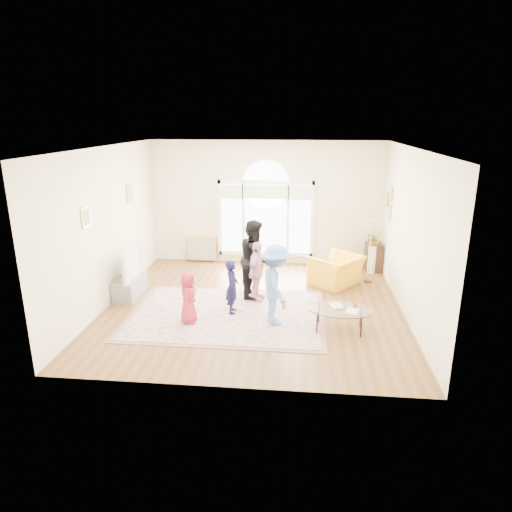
# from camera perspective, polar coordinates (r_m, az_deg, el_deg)

# --- Properties ---
(ground) EXTENTS (6.00, 6.00, 0.00)m
(ground) POSITION_cam_1_polar(r_m,az_deg,el_deg) (9.50, -0.28, -6.24)
(ground) COLOR brown
(ground) RESTS_ON ground
(room_shell) EXTENTS (6.00, 6.00, 6.00)m
(room_shell) POSITION_cam_1_polar(r_m,az_deg,el_deg) (11.75, 1.21, 6.29)
(room_shell) COLOR beige
(room_shell) RESTS_ON ground
(area_rug) EXTENTS (3.60, 2.60, 0.02)m
(area_rug) POSITION_cam_1_polar(r_m,az_deg,el_deg) (9.10, -3.65, -7.28)
(area_rug) COLOR beige
(area_rug) RESTS_ON ground
(rug_border) EXTENTS (3.80, 2.80, 0.01)m
(rug_border) POSITION_cam_1_polar(r_m,az_deg,el_deg) (9.10, -3.65, -7.31)
(rug_border) COLOR #925C5E
(rug_border) RESTS_ON ground
(tv_console) EXTENTS (0.45, 1.00, 0.42)m
(tv_console) POSITION_cam_1_polar(r_m,az_deg,el_deg) (10.32, -15.49, -3.69)
(tv_console) COLOR gray
(tv_console) RESTS_ON ground
(television) EXTENTS (0.17, 1.10, 0.63)m
(television) POSITION_cam_1_polar(r_m,az_deg,el_deg) (10.15, -15.68, -0.92)
(television) COLOR black
(television) RESTS_ON tv_console
(coffee_table) EXTENTS (1.29, 0.90, 0.54)m
(coffee_table) POSITION_cam_1_polar(r_m,az_deg,el_deg) (8.45, 10.44, -6.61)
(coffee_table) COLOR silver
(coffee_table) RESTS_ON ground
(armchair) EXTENTS (1.41, 1.43, 0.70)m
(armchair) POSITION_cam_1_polar(r_m,az_deg,el_deg) (10.69, 9.98, -1.81)
(armchair) COLOR yellow
(armchair) RESTS_ON ground
(side_cabinet) EXTENTS (0.40, 0.50, 0.70)m
(side_cabinet) POSITION_cam_1_polar(r_m,az_deg,el_deg) (11.93, 14.47, -0.11)
(side_cabinet) COLOR black
(side_cabinet) RESTS_ON ground
(floor_lamp) EXTENTS (0.32, 0.32, 1.51)m
(floor_lamp) POSITION_cam_1_polar(r_m,az_deg,el_deg) (10.79, 14.26, 3.26)
(floor_lamp) COLOR black
(floor_lamp) RESTS_ON ground
(plant_pedestal) EXTENTS (0.20, 0.20, 0.70)m
(plant_pedestal) POSITION_cam_1_polar(r_m,az_deg,el_deg) (11.71, 14.24, -0.42)
(plant_pedestal) COLOR white
(plant_pedestal) RESTS_ON ground
(potted_plant) EXTENTS (0.41, 0.38, 0.38)m
(potted_plant) POSITION_cam_1_polar(r_m,az_deg,el_deg) (11.56, 14.43, 2.14)
(potted_plant) COLOR #33722D
(potted_plant) RESTS_ON plant_pedestal
(leaning_picture) EXTENTS (0.80, 0.14, 0.62)m
(leaning_picture) POSITION_cam_1_polar(r_m,az_deg,el_deg) (12.45, -6.75, -0.65)
(leaning_picture) COLOR tan
(leaning_picture) RESTS_ON ground
(child_red) EXTENTS (0.32, 0.49, 0.99)m
(child_red) POSITION_cam_1_polar(r_m,az_deg,el_deg) (8.65, -8.47, -5.13)
(child_red) COLOR #B42737
(child_red) RESTS_ON area_rug
(child_navy) EXTENTS (0.29, 0.41, 1.08)m
(child_navy) POSITION_cam_1_polar(r_m,az_deg,el_deg) (8.97, -3.00, -3.86)
(child_navy) COLOR #121236
(child_navy) RESTS_ON area_rug
(child_black) EXTENTS (0.63, 0.81, 1.67)m
(child_black) POSITION_cam_1_polar(r_m,az_deg,el_deg) (9.72, -0.15, -0.32)
(child_black) COLOR black
(child_black) RESTS_ON area_rug
(child_pink) EXTENTS (0.48, 0.80, 1.28)m
(child_pink) POSITION_cam_1_polar(r_m,az_deg,el_deg) (9.53, 0.08, -1.93)
(child_pink) COLOR #E0A3BA
(child_pink) RESTS_ON area_rug
(child_blue) EXTENTS (0.84, 1.11, 1.53)m
(child_blue) POSITION_cam_1_polar(r_m,az_deg,el_deg) (8.43, 2.46, -3.61)
(child_blue) COLOR #5A8BCA
(child_blue) RESTS_ON area_rug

